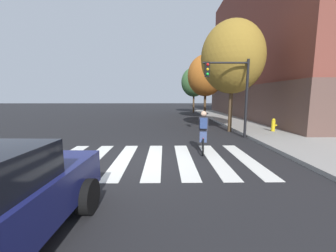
{
  "coord_description": "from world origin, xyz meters",
  "views": [
    {
      "loc": [
        0.96,
        -7.31,
        2.27
      ],
      "look_at": [
        1.1,
        1.27,
        1.04
      ],
      "focal_mm": 22.4,
      "sensor_mm": 36.0,
      "label": 1
    }
  ],
  "objects_px": {
    "street_tree_near": "(232,58)",
    "street_tree_mid": "(206,76)",
    "street_tree_far": "(194,82)",
    "traffic_light_near": "(232,85)",
    "cyclist": "(203,132)",
    "fire_hydrant": "(273,125)"
  },
  "relations": [
    {
      "from": "street_tree_near",
      "to": "street_tree_far",
      "type": "distance_m",
      "value": 15.94
    },
    {
      "from": "cyclist",
      "to": "street_tree_near",
      "type": "relative_size",
      "value": 0.25
    },
    {
      "from": "cyclist",
      "to": "street_tree_mid",
      "type": "xyz_separation_m",
      "value": [
        2.56,
        13.13,
        3.45
      ]
    },
    {
      "from": "cyclist",
      "to": "traffic_light_near",
      "type": "bearing_deg",
      "value": 56.42
    },
    {
      "from": "street_tree_near",
      "to": "street_tree_far",
      "type": "bearing_deg",
      "value": 90.55
    },
    {
      "from": "street_tree_near",
      "to": "street_tree_mid",
      "type": "height_order",
      "value": "street_tree_near"
    },
    {
      "from": "traffic_light_near",
      "to": "street_tree_mid",
      "type": "relative_size",
      "value": 0.66
    },
    {
      "from": "fire_hydrant",
      "to": "street_tree_mid",
      "type": "height_order",
      "value": "street_tree_mid"
    },
    {
      "from": "traffic_light_near",
      "to": "street_tree_near",
      "type": "xyz_separation_m",
      "value": [
        0.62,
        2.05,
        1.77
      ]
    },
    {
      "from": "street_tree_mid",
      "to": "fire_hydrant",
      "type": "bearing_deg",
      "value": -74.25
    },
    {
      "from": "traffic_light_near",
      "to": "fire_hydrant",
      "type": "distance_m",
      "value": 4.01
    },
    {
      "from": "street_tree_near",
      "to": "street_tree_far",
      "type": "relative_size",
      "value": 1.11
    },
    {
      "from": "street_tree_far",
      "to": "street_tree_mid",
      "type": "bearing_deg",
      "value": -89.57
    },
    {
      "from": "street_tree_near",
      "to": "fire_hydrant",
      "type": "bearing_deg",
      "value": -19.13
    },
    {
      "from": "cyclist",
      "to": "street_tree_far",
      "type": "bearing_deg",
      "value": 83.22
    },
    {
      "from": "traffic_light_near",
      "to": "fire_hydrant",
      "type": "relative_size",
      "value": 5.38
    },
    {
      "from": "traffic_light_near",
      "to": "street_tree_far",
      "type": "distance_m",
      "value": 18.03
    },
    {
      "from": "traffic_light_near",
      "to": "street_tree_mid",
      "type": "bearing_deg",
      "value": 86.99
    },
    {
      "from": "fire_hydrant",
      "to": "cyclist",
      "type": "bearing_deg",
      "value": -139.83
    },
    {
      "from": "traffic_light_near",
      "to": "street_tree_near",
      "type": "distance_m",
      "value": 2.77
    },
    {
      "from": "fire_hydrant",
      "to": "street_tree_far",
      "type": "relative_size",
      "value": 0.13
    },
    {
      "from": "cyclist",
      "to": "street_tree_far",
      "type": "xyz_separation_m",
      "value": [
        2.5,
        21.04,
        3.33
      ]
    }
  ]
}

